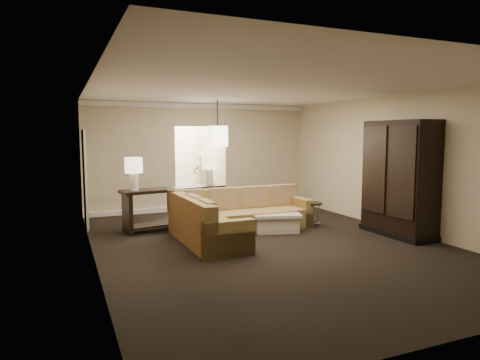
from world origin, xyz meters
name	(u,v)px	position (x,y,z in m)	size (l,w,h in m)	color
ground	(268,244)	(0.00, 0.00, 0.00)	(8.00, 8.00, 0.00)	black
wall_back	(201,157)	(0.00, 4.00, 1.40)	(6.00, 0.04, 2.80)	#C0B491
wall_front	(462,198)	(0.00, -4.00, 1.40)	(6.00, 0.04, 2.80)	#C0B491
wall_left	(92,173)	(-3.00, 0.00, 1.40)	(0.04, 8.00, 2.80)	#C0B491
wall_right	(399,163)	(3.00, 0.00, 1.40)	(0.04, 8.00, 2.80)	#C0B491
ceiling	(269,88)	(0.00, 0.00, 2.80)	(6.00, 8.00, 0.02)	white
crown_molding	(201,106)	(0.00, 3.95, 2.73)	(6.00, 0.10, 0.12)	white
baseboard	(202,207)	(0.00, 3.95, 0.06)	(6.00, 0.10, 0.12)	white
side_door	(85,179)	(-2.97, 2.80, 1.05)	(0.05, 0.90, 2.10)	silver
foyer	(187,158)	(0.00, 5.34, 1.30)	(1.44, 2.02, 2.80)	beige
sectional_sofa	(233,218)	(-0.33, 0.90, 0.35)	(2.95, 2.35, 0.88)	brown
coffee_table	(274,220)	(0.64, 1.00, 0.20)	(1.19, 1.19, 0.40)	silver
console_table	(174,204)	(-1.24, 2.00, 0.52)	(2.31, 0.92, 0.87)	black
armoire	(399,181)	(2.69, -0.36, 1.08)	(0.67, 1.57, 2.26)	black
drink_table	(312,209)	(1.54, 0.97, 0.38)	(0.42, 0.42, 0.53)	black
table_lamp_left	(134,169)	(-2.10, 1.84, 1.31)	(0.35, 0.35, 0.67)	white
table_lamp_right	(210,165)	(-0.39, 2.16, 1.31)	(0.35, 0.35, 0.67)	white
pendant_light	(218,136)	(0.00, 2.70, 1.95)	(0.38, 0.38, 1.09)	black
person	(202,176)	(0.29, 4.81, 0.81)	(0.59, 0.39, 1.63)	beige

